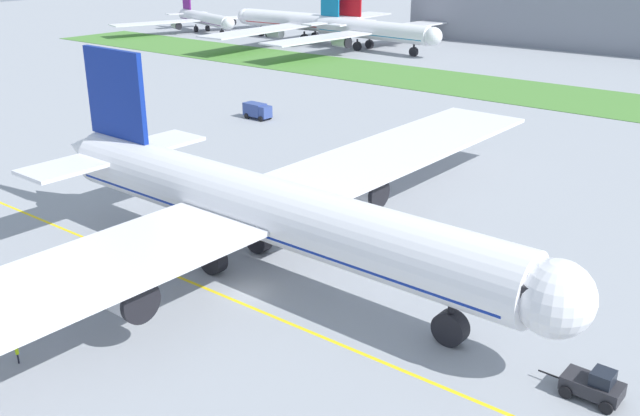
{
  "coord_description": "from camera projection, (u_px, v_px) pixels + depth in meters",
  "views": [
    {
      "loc": [
        38.83,
        -39.08,
        28.89
      ],
      "look_at": [
        -1.46,
        11.85,
        4.01
      ],
      "focal_mm": 39.72,
      "sensor_mm": 36.0,
      "label": 1
    }
  ],
  "objects": [
    {
      "name": "parked_airliner_far_left",
      "position": [
        204.0,
        19.0,
        228.91
      ],
      "size": [
        36.96,
        59.52,
        12.58
      ],
      "color": "white",
      "rests_on": "ground"
    },
    {
      "name": "terminal_building",
      "position": [
        578.0,
        14.0,
        197.06
      ],
      "size": [
        96.18,
        20.0,
        18.0
      ],
      "primitive_type": "cube",
      "color": "gray",
      "rests_on": "ground"
    },
    {
      "name": "parked_airliner_far_centre",
      "position": [
        303.0,
        22.0,
        209.78
      ],
      "size": [
        50.87,
        80.89,
        16.19
      ],
      "color": "white",
      "rests_on": "ground"
    },
    {
      "name": "service_truck_baggage_loader",
      "position": [
        257.0,
        110.0,
        119.98
      ],
      "size": [
        5.15,
        2.63,
        2.6
      ],
      "color": "#33478C",
      "rests_on": "ground"
    },
    {
      "name": "parked_airliner_far_right",
      "position": [
        370.0,
        30.0,
        191.38
      ],
      "size": [
        45.75,
        72.12,
        15.97
      ],
      "color": "white",
      "rests_on": "ground"
    },
    {
      "name": "apron_taxi_line",
      "position": [
        235.0,
        300.0,
        60.18
      ],
      "size": [
        280.0,
        0.36,
        0.01
      ],
      "primitive_type": "cube",
      "color": "yellow",
      "rests_on": "ground"
    },
    {
      "name": "grass_median_strip",
      "position": [
        606.0,
        103.0,
        131.69
      ],
      "size": [
        320.0,
        24.0,
        0.1
      ],
      "primitive_type": "cube",
      "color": "#4C8438",
      "rests_on": "ground"
    },
    {
      "name": "ground_plane",
      "position": [
        249.0,
        293.0,
        61.45
      ],
      "size": [
        600.0,
        600.0,
        0.0
      ],
      "primitive_type": "plane",
      "color": "#9399A0",
      "rests_on": "ground"
    },
    {
      "name": "airliner_foreground",
      "position": [
        259.0,
        208.0,
        63.29
      ],
      "size": [
        59.84,
        95.52,
        18.47
      ],
      "color": "white",
      "rests_on": "ground"
    },
    {
      "name": "ground_crew_wingwalker_port",
      "position": [
        17.0,
        351.0,
        51.03
      ],
      "size": [
        0.53,
        0.39,
        1.62
      ],
      "color": "black",
      "rests_on": "ground"
    },
    {
      "name": "pushback_tug",
      "position": [
        594.0,
        385.0,
        47.02
      ],
      "size": [
        5.66,
        2.47,
        2.3
      ],
      "color": "#26262B",
      "rests_on": "ground"
    }
  ]
}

